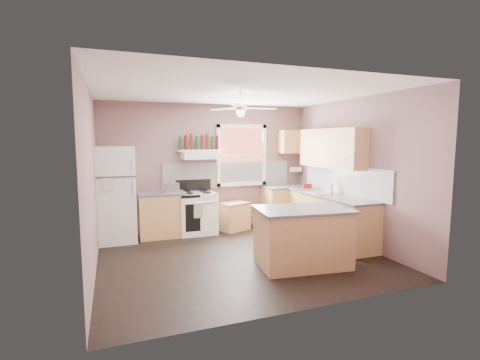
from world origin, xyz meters
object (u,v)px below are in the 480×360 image
object	(u,v)px
island	(302,238)
toaster	(172,188)
cart	(234,216)
refrigerator	(114,194)
stove	(197,213)

from	to	relation	value
island	toaster	bearing A→B (deg)	131.15
toaster	cart	distance (m)	1.50
refrigerator	cart	bearing A→B (deg)	0.29
stove	cart	size ratio (longest dim) A/B	1.44
cart	island	xyz separation A→B (m)	(0.28, -2.38, 0.13)
toaster	stove	size ratio (longest dim) A/B	0.33
refrigerator	island	bearing A→B (deg)	-41.06
toaster	cart	world-z (taller)	toaster
cart	toaster	bearing A→B (deg)	160.51
stove	island	world-z (taller)	same
refrigerator	island	distance (m)	3.63
stove	toaster	bearing A→B (deg)	-172.14
refrigerator	cart	world-z (taller)	refrigerator
stove	cart	xyz separation A→B (m)	(0.82, -0.03, -0.13)
stove	island	distance (m)	2.65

